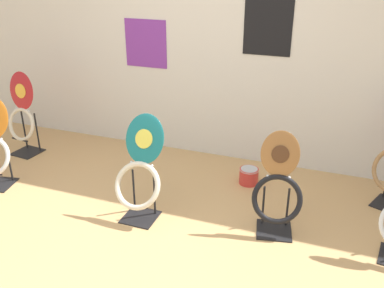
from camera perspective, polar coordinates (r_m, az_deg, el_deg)
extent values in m
plane|color=tan|center=(3.26, -9.07, -15.73)|extent=(14.00, 14.00, 0.00)
cube|color=silver|center=(4.44, 2.80, 14.19)|extent=(8.00, 0.06, 2.60)
cube|color=black|center=(4.25, 10.15, 16.01)|extent=(0.46, 0.01, 0.68)
cube|color=purple|center=(4.71, -6.19, 13.16)|extent=(0.48, 0.01, 0.51)
cube|color=black|center=(3.74, -6.89, -9.65)|extent=(0.28, 0.28, 0.01)
cylinder|color=black|center=(3.74, -7.77, -6.07)|extent=(0.02, 0.02, 0.39)
cylinder|color=black|center=(3.66, -5.03, -6.64)|extent=(0.02, 0.02, 0.39)
cylinder|color=black|center=(3.59, -7.58, -8.16)|extent=(0.22, 0.02, 0.02)
torus|color=beige|center=(3.55, -7.30, -5.52)|extent=(0.41, 0.25, 0.37)
ellipsoid|color=#197075|center=(3.53, -6.33, 0.69)|extent=(0.34, 0.18, 0.40)
ellipsoid|color=#EADB4C|center=(3.52, -6.45, 0.69)|extent=(0.16, 0.06, 0.15)
sphere|color=silver|center=(3.59, -8.09, -2.42)|extent=(0.02, 0.02, 0.02)
sphere|color=silver|center=(3.51, -5.36, -2.92)|extent=(0.02, 0.02, 0.02)
cube|color=black|center=(3.61, 10.86, -11.25)|extent=(0.33, 0.33, 0.01)
cylinder|color=black|center=(3.59, 9.48, -8.03)|extent=(0.02, 0.02, 0.34)
cylinder|color=black|center=(3.60, 12.62, -8.20)|extent=(0.02, 0.02, 0.34)
cylinder|color=black|center=(3.47, 11.07, -10.07)|extent=(0.22, 0.06, 0.02)
torus|color=black|center=(3.43, 11.27, -7.24)|extent=(0.43, 0.27, 0.38)
ellipsoid|color=#936033|center=(3.36, 11.69, -1.29)|extent=(0.32, 0.16, 0.36)
ellipsoid|color=#4C2D19|center=(3.35, 11.71, -1.35)|extent=(0.14, 0.06, 0.14)
sphere|color=silver|center=(3.40, 10.07, -4.23)|extent=(0.02, 0.02, 0.02)
sphere|color=silver|center=(3.41, 12.85, -4.39)|extent=(0.02, 0.02, 0.02)
cube|color=black|center=(5.18, -21.05, -1.01)|extent=(0.31, 0.31, 0.01)
cylinder|color=black|center=(5.22, -21.47, 1.85)|extent=(0.02, 0.02, 0.45)
cylinder|color=black|center=(5.08, -19.94, 1.50)|extent=(0.02, 0.02, 0.45)
cylinder|color=black|center=(5.06, -21.97, 0.54)|extent=(0.22, 0.04, 0.02)
torus|color=beige|center=(5.04, -21.80, 2.43)|extent=(0.38, 0.18, 0.36)
ellipsoid|color=#AD1E23|center=(4.98, -21.80, 6.61)|extent=(0.34, 0.11, 0.41)
ellipsoid|color=yellow|center=(4.97, -21.92, 6.58)|extent=(0.15, 0.04, 0.16)
sphere|color=silver|center=(5.09, -22.39, 4.43)|extent=(0.02, 0.02, 0.02)
sphere|color=silver|center=(4.95, -20.92, 4.15)|extent=(0.02, 0.02, 0.02)
cylinder|color=black|center=(4.53, -23.15, -2.38)|extent=(0.02, 0.02, 0.37)
sphere|color=silver|center=(4.40, -24.06, 0.61)|extent=(0.02, 0.02, 0.02)
cylinder|color=red|center=(4.22, 7.58, -4.26)|extent=(0.19, 0.19, 0.16)
torus|color=silver|center=(4.18, 7.63, -3.39)|extent=(0.19, 0.19, 0.01)
cylinder|color=#B2B2B7|center=(4.18, 7.64, -3.29)|extent=(0.16, 0.16, 0.00)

